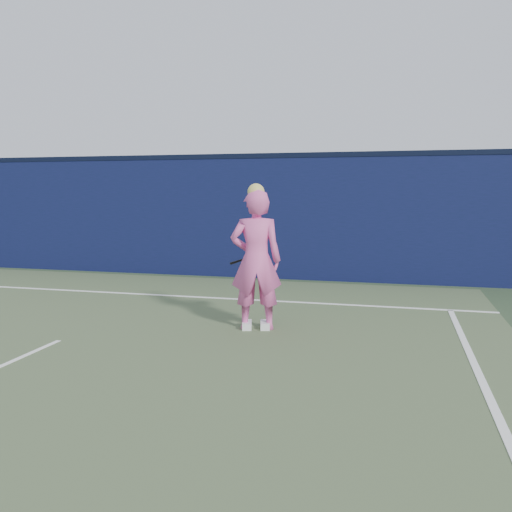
# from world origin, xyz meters

# --- Properties ---
(ground) EXTENTS (80.00, 80.00, 0.00)m
(ground) POSITION_xyz_m (0.00, 0.00, 0.00)
(ground) COLOR #253A24
(ground) RESTS_ON ground
(backstop_wall) EXTENTS (24.00, 0.40, 2.50)m
(backstop_wall) POSITION_xyz_m (0.00, 6.50, 1.25)
(backstop_wall) COLOR #0B1334
(backstop_wall) RESTS_ON ground
(wall_cap) EXTENTS (24.00, 0.42, 0.10)m
(wall_cap) POSITION_xyz_m (0.00, 6.50, 2.55)
(wall_cap) COLOR black
(wall_cap) RESTS_ON backstop_wall
(player) EXTENTS (0.76, 0.59, 1.93)m
(player) POSITION_xyz_m (2.18, 2.20, 0.93)
(player) COLOR #E559A4
(player) RESTS_ON ground
(racket) EXTENTS (0.49, 0.26, 0.28)m
(racket) POSITION_xyz_m (2.06, 2.64, 0.92)
(racket) COLOR black
(racket) RESTS_ON ground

